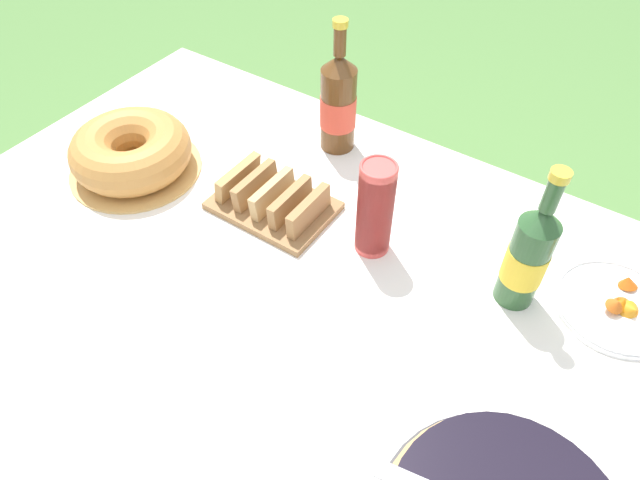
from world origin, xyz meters
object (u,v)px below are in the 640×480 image
Objects in this scene: cup_stack at (375,209)px; cider_bottle_green at (528,256)px; bundt_cake at (131,152)px; snack_plate_left at (617,305)px; bread_board at (273,200)px; cider_bottle_amber at (338,103)px.

cup_stack is 0.69× the size of cider_bottle_green.
bundt_cake is 0.89m from cider_bottle_green.
cider_bottle_green reaches higher than snack_plate_left.
cider_bottle_green reaches higher than bread_board.
bundt_cake is at bearing -170.92° from cider_bottle_green.
bundt_cake is 1.43× the size of cup_stack.
bread_board is at bearing -168.34° from snack_plate_left.
cider_bottle_amber is at bearing 169.88° from snack_plate_left.
cider_bottle_green is at bearing -21.16° from cider_bottle_amber.
cider_bottle_amber is at bearing 158.84° from cider_bottle_green.
cider_bottle_green is at bearing 9.08° from bundt_cake.
cup_stack reaches higher than bread_board.
cider_bottle_green is 0.54m from bread_board.
cup_stack is 0.29m from cider_bottle_green.
cider_bottle_amber reaches higher than cider_bottle_green.
cup_stack is at bearing 9.68° from bundt_cake.
bundt_cake is at bearing -134.56° from cider_bottle_amber.
cider_bottle_amber reaches higher than cup_stack.
snack_plate_left is 0.88× the size of bread_board.
cup_stack reaches higher than snack_plate_left.
bundt_cake reaches higher than snack_plate_left.
bundt_cake is 0.95× the size of cider_bottle_amber.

